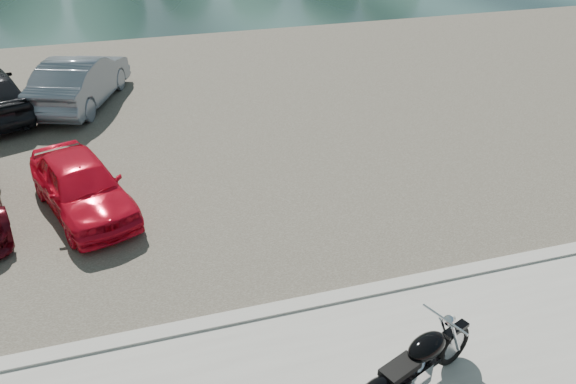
% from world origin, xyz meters
% --- Properties ---
extents(kerb, '(60.00, 0.30, 0.14)m').
position_xyz_m(kerb, '(0.00, 2.00, 0.07)').
color(kerb, '#A19E97').
rests_on(kerb, ground).
extents(parking_lot, '(60.00, 18.00, 0.04)m').
position_xyz_m(parking_lot, '(0.00, 11.00, 0.02)').
color(parking_lot, '#443F37').
rests_on(parking_lot, ground).
extents(motorcycle, '(2.22, 1.12, 1.05)m').
position_xyz_m(motorcycle, '(0.80, -0.19, 0.56)').
color(motorcycle, black).
rests_on(motorcycle, promenade).
extents(car_4, '(2.57, 3.92, 1.24)m').
position_xyz_m(car_4, '(-3.45, 6.22, 0.66)').
color(car_4, red).
rests_on(car_4, parking_lot).
extents(car_9, '(3.06, 4.80, 1.49)m').
position_xyz_m(car_9, '(-3.58, 12.77, 0.79)').
color(car_9, slate).
rests_on(car_9, parking_lot).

